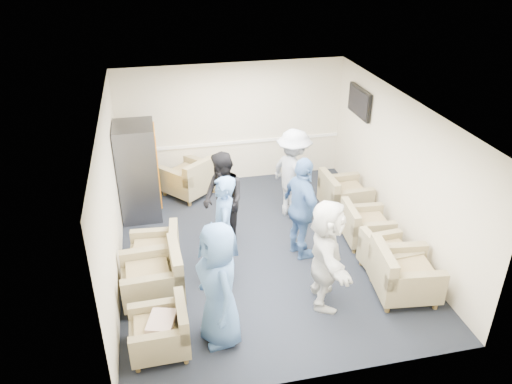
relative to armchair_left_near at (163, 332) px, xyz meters
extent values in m
plane|color=black|center=(1.88, 2.07, -0.31)|extent=(6.00, 6.00, 0.00)
plane|color=white|center=(1.88, 2.07, 2.39)|extent=(6.00, 6.00, 0.00)
cube|color=beige|center=(1.88, 5.07, 1.04)|extent=(5.00, 0.02, 2.70)
cube|color=beige|center=(1.88, -0.93, 1.04)|extent=(5.00, 0.02, 2.70)
cube|color=beige|center=(-0.62, 2.07, 1.04)|extent=(0.02, 6.00, 2.70)
cube|color=beige|center=(4.38, 2.07, 1.04)|extent=(0.02, 6.00, 2.70)
cube|color=white|center=(1.88, 5.05, 0.59)|extent=(4.98, 0.04, 0.06)
cube|color=black|center=(4.32, 3.87, 1.74)|extent=(0.07, 1.00, 0.58)
cube|color=black|center=(4.28, 3.87, 1.74)|extent=(0.01, 0.92, 0.50)
cube|color=#515259|center=(4.36, 3.87, 1.59)|extent=(0.04, 0.10, 0.25)
cube|color=#887B57|center=(-0.06, 0.00, -0.07)|extent=(0.80, 0.80, 0.26)
cube|color=#907A4F|center=(-0.06, 0.00, 0.10)|extent=(0.55, 0.52, 0.09)
cube|color=#887B57|center=(0.27, 0.00, 0.24)|extent=(0.14, 0.79, 0.37)
cube|color=#887B57|center=(-0.10, 1.15, -0.03)|extent=(0.96, 0.96, 0.30)
cube|color=#907A4F|center=(-0.10, 1.15, 0.18)|extent=(0.67, 0.62, 0.11)
cube|color=#887B57|center=(0.28, 1.16, 0.34)|extent=(0.19, 0.93, 0.43)
cube|color=#887B57|center=(-0.04, 1.87, -0.06)|extent=(0.89, 0.89, 0.27)
cube|color=#907A4F|center=(-0.04, 1.87, 0.12)|extent=(0.61, 0.58, 0.10)
cube|color=#887B57|center=(0.30, 1.84, 0.27)|extent=(0.21, 0.83, 0.39)
cube|color=#887B57|center=(3.78, 0.37, -0.03)|extent=(1.04, 1.04, 0.31)
cube|color=#907A4F|center=(3.78, 0.37, 0.18)|extent=(0.72, 0.68, 0.11)
cube|color=#887B57|center=(3.39, 0.42, 0.35)|extent=(0.27, 0.95, 0.44)
cube|color=#887B57|center=(3.79, 0.96, -0.07)|extent=(0.85, 0.85, 0.26)
cube|color=#907A4F|center=(3.79, 0.96, 0.10)|extent=(0.58, 0.55, 0.09)
cube|color=#887B57|center=(3.47, 0.94, 0.24)|extent=(0.19, 0.80, 0.37)
cube|color=#887B57|center=(3.82, 1.92, -0.07)|extent=(0.87, 0.87, 0.27)
cube|color=#907A4F|center=(3.82, 1.92, 0.11)|extent=(0.60, 0.56, 0.09)
cube|color=#887B57|center=(3.48, 1.95, 0.26)|extent=(0.20, 0.82, 0.38)
cube|color=#887B57|center=(3.85, 3.10, -0.04)|extent=(0.90, 0.90, 0.29)
cube|color=#907A4F|center=(3.85, 3.10, 0.15)|extent=(0.63, 0.58, 0.10)
cube|color=#887B57|center=(3.48, 3.09, 0.31)|extent=(0.17, 0.88, 0.41)
cube|color=#887B57|center=(0.79, 4.53, -0.03)|extent=(1.32, 1.32, 0.31)
cube|color=#907A4F|center=(0.79, 4.53, 0.18)|extent=(0.88, 0.89, 0.11)
cube|color=#887B57|center=(1.04, 4.23, 0.35)|extent=(0.82, 0.72, 0.44)
cube|color=#515259|center=(-0.22, 3.86, 0.65)|extent=(0.76, 0.91, 1.92)
cube|color=#ED5604|center=(0.17, 3.86, 0.74)|extent=(0.02, 0.77, 1.54)
cube|color=black|center=(0.17, 3.86, -0.06)|extent=(0.02, 0.46, 0.12)
cube|color=black|center=(0.93, 1.24, -0.11)|extent=(0.31, 0.24, 0.41)
sphere|color=black|center=(0.93, 1.24, 0.07)|extent=(0.20, 0.20, 0.20)
cube|color=beige|center=(-0.01, 0.00, 0.17)|extent=(0.45, 0.53, 0.13)
imported|color=#4369A1|center=(0.80, 0.06, 0.62)|extent=(0.75, 1.01, 1.87)
imported|color=#4369A1|center=(1.08, 1.42, 0.62)|extent=(0.52, 0.72, 1.86)
imported|color=black|center=(1.25, 2.51, 0.57)|extent=(0.94, 1.05, 1.76)
imported|color=silver|center=(2.74, 3.14, 0.61)|extent=(1.08, 1.36, 1.84)
imported|color=#4369A1|center=(2.50, 1.78, 0.63)|extent=(0.69, 1.18, 1.88)
imported|color=silver|center=(2.49, 0.50, 0.57)|extent=(0.86, 1.72, 1.77)
camera|label=1|loc=(0.14, -5.26, 4.87)|focal=35.00mm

